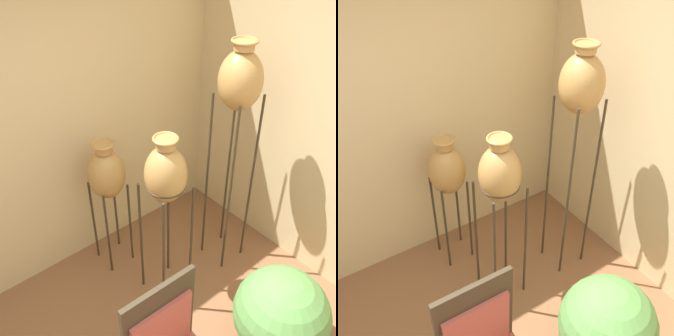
{
  "view_description": "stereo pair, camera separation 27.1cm",
  "coord_description": "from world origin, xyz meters",
  "views": [
    {
      "loc": [
        -0.65,
        -0.66,
        2.8
      ],
      "look_at": [
        0.9,
        1.2,
        1.08
      ],
      "focal_mm": 42.0,
      "sensor_mm": 36.0,
      "label": 1
    },
    {
      "loc": [
        -0.43,
        -0.82,
        2.8
      ],
      "look_at": [
        0.9,
        1.2,
        1.08
      ],
      "focal_mm": 42.0,
      "sensor_mm": 36.0,
      "label": 2
    }
  ],
  "objects": [
    {
      "name": "wall_back",
      "position": [
        0.0,
        1.89,
        1.35
      ],
      "size": [
        7.72,
        0.06,
        2.7
      ],
      "color": "#D1B784",
      "rests_on": "ground_plane"
    },
    {
      "name": "vase_stand_tall",
      "position": [
        1.39,
        1.0,
        1.68
      ],
      "size": [
        0.32,
        0.32,
        2.0
      ],
      "color": "#382D1E",
      "rests_on": "ground_plane"
    },
    {
      "name": "vase_stand_medium",
      "position": [
        0.73,
        1.02,
        1.18
      ],
      "size": [
        0.3,
        0.3,
        1.49
      ],
      "color": "#382D1E",
      "rests_on": "ground_plane"
    },
    {
      "name": "vase_stand_short",
      "position": [
        0.58,
        1.58,
        0.95
      ],
      "size": [
        0.3,
        0.3,
        1.25
      ],
      "color": "#382D1E",
      "rests_on": "ground_plane"
    },
    {
      "name": "potted_plant",
      "position": [
        0.97,
        0.08,
        0.42
      ],
      "size": [
        0.66,
        0.66,
        0.77
      ],
      "color": "olive",
      "rests_on": "ground_plane"
    }
  ]
}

